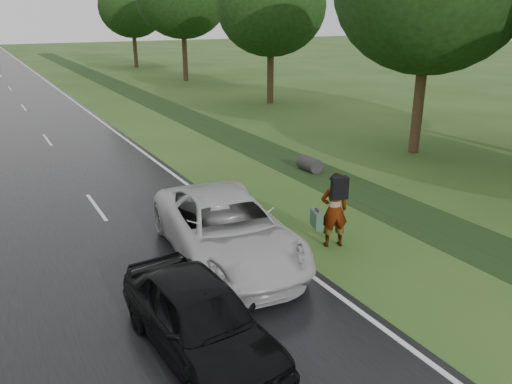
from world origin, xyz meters
name	(u,v)px	position (x,y,z in m)	size (l,w,h in m)	color
edge_stripe_east	(44,79)	(6.75, 45.00, 0.04)	(0.12, 180.00, 0.01)	silver
drainage_ditch	(213,127)	(11.50, 18.71, 0.04)	(2.20, 120.00, 0.56)	black
tree_east_c	(271,6)	(18.20, 24.00, 6.14)	(7.00, 7.00, 9.29)	#3B2318
tree_east_f	(132,7)	(17.50, 52.00, 6.37)	(7.20, 7.20, 9.62)	#3B2318
pedestrian	(333,209)	(8.17, 4.33, 1.01)	(0.95, 0.97, 1.96)	#A5998C
white_pickup	(226,228)	(5.50, 5.00, 0.81)	(2.56, 5.56, 1.54)	#BBBBBB
dark_sedan	(200,317)	(3.50, 2.00, 0.73)	(1.64, 4.06, 1.38)	black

